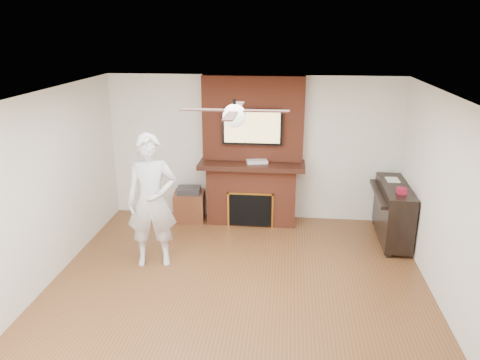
# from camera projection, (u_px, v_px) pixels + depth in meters

# --- Properties ---
(room_shell) EXTENTS (5.36, 5.86, 2.86)m
(room_shell) POSITION_uv_depth(u_px,v_px,m) (235.00, 206.00, 5.48)
(room_shell) COLOR brown
(room_shell) RESTS_ON ground
(fireplace) EXTENTS (1.78, 0.64, 2.50)m
(fireplace) POSITION_uv_depth(u_px,v_px,m) (252.00, 166.00, 7.96)
(fireplace) COLOR brown
(fireplace) RESTS_ON ground
(tv) EXTENTS (1.00, 0.08, 0.60)m
(tv) POSITION_uv_depth(u_px,v_px,m) (252.00, 127.00, 7.71)
(tv) COLOR black
(tv) RESTS_ON fireplace
(ceiling_fan) EXTENTS (1.21, 1.21, 0.31)m
(ceiling_fan) POSITION_uv_depth(u_px,v_px,m) (234.00, 115.00, 5.14)
(ceiling_fan) COLOR black
(ceiling_fan) RESTS_ON room_shell
(person) EXTENTS (0.78, 0.60, 1.90)m
(person) POSITION_uv_depth(u_px,v_px,m) (152.00, 201.00, 6.48)
(person) COLOR silver
(person) RESTS_ON ground
(side_table) EXTENTS (0.57, 0.57, 0.59)m
(side_table) POSITION_uv_depth(u_px,v_px,m) (189.00, 204.00, 8.24)
(side_table) COLOR #5A2D19
(side_table) RESTS_ON ground
(piano) EXTENTS (0.55, 1.40, 1.00)m
(piano) POSITION_uv_depth(u_px,v_px,m) (393.00, 211.00, 7.38)
(piano) COLOR black
(piano) RESTS_ON ground
(cable_box) EXTENTS (0.38, 0.27, 0.05)m
(cable_box) POSITION_uv_depth(u_px,v_px,m) (257.00, 161.00, 7.83)
(cable_box) COLOR silver
(cable_box) RESTS_ON fireplace
(candle_orange) EXTENTS (0.07, 0.07, 0.11)m
(candle_orange) POSITION_uv_depth(u_px,v_px,m) (245.00, 222.00, 8.06)
(candle_orange) COLOR #BE4916
(candle_orange) RESTS_ON ground
(candle_green) EXTENTS (0.07, 0.07, 0.08)m
(candle_green) POSITION_uv_depth(u_px,v_px,m) (245.00, 223.00, 8.03)
(candle_green) COLOR #34823D
(candle_green) RESTS_ON ground
(candle_cream) EXTENTS (0.08, 0.08, 0.12)m
(candle_cream) POSITION_uv_depth(u_px,v_px,m) (260.00, 221.00, 8.09)
(candle_cream) COLOR beige
(candle_cream) RESTS_ON ground
(candle_blue) EXTENTS (0.06, 0.06, 0.09)m
(candle_blue) POSITION_uv_depth(u_px,v_px,m) (256.00, 223.00, 8.02)
(candle_blue) COLOR teal
(candle_blue) RESTS_ON ground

